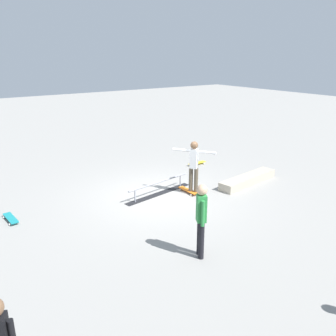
# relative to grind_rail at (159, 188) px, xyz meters

# --- Properties ---
(ground_plane) EXTENTS (60.00, 60.00, 0.00)m
(ground_plane) POSITION_rel_grind_rail_xyz_m (0.08, 0.15, -0.18)
(ground_plane) COLOR gray
(grind_rail) EXTENTS (2.57, 0.62, 0.42)m
(grind_rail) POSITION_rel_grind_rail_xyz_m (0.00, 0.00, 0.00)
(grind_rail) COLOR black
(grind_rail) RESTS_ON ground_plane
(skate_ledge) EXTENTS (2.59, 0.83, 0.28)m
(skate_ledge) POSITION_rel_grind_rail_xyz_m (-3.03, 0.96, -0.05)
(skate_ledge) COLOR #B2A893
(skate_ledge) RESTS_ON ground_plane
(skater_main) EXTENTS (0.85, 1.18, 1.72)m
(skater_main) POSITION_rel_grind_rail_xyz_m (-0.89, 0.62, 0.81)
(skater_main) COLOR brown
(skater_main) RESTS_ON ground_plane
(skateboard_main) EXTENTS (0.29, 0.81, 0.09)m
(skateboard_main) POSITION_rel_grind_rail_xyz_m (-0.83, 0.44, -0.11)
(skateboard_main) COLOR orange
(skateboard_main) RESTS_ON ground_plane
(bystander_green_shirt) EXTENTS (0.28, 0.37, 1.68)m
(bystander_green_shirt) POSITION_rel_grind_rail_xyz_m (1.27, 3.54, 0.77)
(bystander_green_shirt) COLOR black
(bystander_green_shirt) RESTS_ON ground_plane
(loose_skateboard_yellow) EXTENTS (0.81, 0.28, 0.09)m
(loose_skateboard_yellow) POSITION_rel_grind_rail_xyz_m (-2.96, -1.69, -0.11)
(loose_skateboard_yellow) COLOR yellow
(loose_skateboard_yellow) RESTS_ON ground_plane
(loose_skateboard_teal) EXTENTS (0.30, 0.81, 0.09)m
(loose_skateboard_teal) POSITION_rel_grind_rail_xyz_m (4.29, -0.70, -0.11)
(loose_skateboard_teal) COLOR teal
(loose_skateboard_teal) RESTS_ON ground_plane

